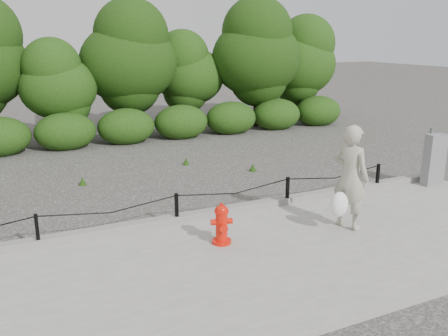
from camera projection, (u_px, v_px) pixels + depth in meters
name	position (u px, v px, depth m)	size (l,w,h in m)	color
ground	(177.00, 227.00, 9.15)	(90.00, 90.00, 0.00)	#2D2B28
sidewalk	(221.00, 270.00, 7.40)	(14.00, 4.00, 0.08)	gray
curb	(176.00, 219.00, 9.15)	(14.00, 0.22, 0.14)	slate
chain_barrier	(177.00, 205.00, 9.03)	(10.06, 0.06, 0.60)	black
treeline	(104.00, 63.00, 16.47)	(20.46, 3.90, 4.91)	black
fire_hydrant	(222.00, 224.00, 8.16)	(0.41, 0.42, 0.73)	red
pedestrian	(350.00, 179.00, 8.69)	(0.86, 0.82, 1.96)	#A2A18B
utility_cabinet	(434.00, 160.00, 11.31)	(0.50, 0.36, 1.37)	gray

